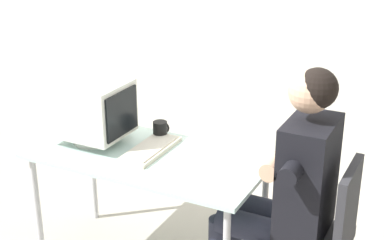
{
  "coord_description": "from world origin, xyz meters",
  "views": [
    {
      "loc": [
        1.5,
        -2.41,
        2.03
      ],
      "look_at": [
        0.27,
        0.0,
        0.96
      ],
      "focal_mm": 53.31,
      "sensor_mm": 36.0,
      "label": 1
    }
  ],
  "objects_px": {
    "desk": "(148,165)",
    "office_chair": "(320,233)",
    "person_seated": "(286,185)",
    "crt_monitor": "(92,109)",
    "desk_mug": "(160,130)",
    "keyboard": "(150,149)"
  },
  "relations": [
    {
      "from": "desk",
      "to": "office_chair",
      "type": "height_order",
      "value": "office_chair"
    },
    {
      "from": "person_seated",
      "to": "crt_monitor",
      "type": "bearing_deg",
      "value": 179.47
    },
    {
      "from": "desk",
      "to": "office_chair",
      "type": "xyz_separation_m",
      "value": [
        0.97,
        -0.0,
        -0.15
      ]
    },
    {
      "from": "office_chair",
      "to": "desk_mug",
      "type": "distance_m",
      "value": 1.08
    },
    {
      "from": "desk",
      "to": "keyboard",
      "type": "distance_m",
      "value": 0.09
    },
    {
      "from": "crt_monitor",
      "to": "desk_mug",
      "type": "distance_m",
      "value": 0.41
    },
    {
      "from": "crt_monitor",
      "to": "person_seated",
      "type": "relative_size",
      "value": 0.31
    },
    {
      "from": "crt_monitor",
      "to": "person_seated",
      "type": "xyz_separation_m",
      "value": [
        1.15,
        -0.01,
        -0.2
      ]
    },
    {
      "from": "office_chair",
      "to": "desk_mug",
      "type": "bearing_deg",
      "value": 167.64
    },
    {
      "from": "desk",
      "to": "person_seated",
      "type": "relative_size",
      "value": 0.99
    },
    {
      "from": "keyboard",
      "to": "desk_mug",
      "type": "distance_m",
      "value": 0.19
    },
    {
      "from": "desk",
      "to": "person_seated",
      "type": "bearing_deg",
      "value": -0.06
    },
    {
      "from": "desk",
      "to": "person_seated",
      "type": "xyz_separation_m",
      "value": [
        0.79,
        -0.0,
        0.07
      ]
    },
    {
      "from": "office_chair",
      "to": "desk_mug",
      "type": "relative_size",
      "value": 8.3
    },
    {
      "from": "keyboard",
      "to": "person_seated",
      "type": "relative_size",
      "value": 0.32
    },
    {
      "from": "keyboard",
      "to": "desk_mug",
      "type": "height_order",
      "value": "desk_mug"
    },
    {
      "from": "office_chair",
      "to": "person_seated",
      "type": "height_order",
      "value": "person_seated"
    },
    {
      "from": "person_seated",
      "to": "desk_mug",
      "type": "bearing_deg",
      "value": 165.01
    },
    {
      "from": "person_seated",
      "to": "desk_mug",
      "type": "xyz_separation_m",
      "value": [
        -0.84,
        0.22,
        0.05
      ]
    },
    {
      "from": "person_seated",
      "to": "keyboard",
      "type": "bearing_deg",
      "value": 177.3
    },
    {
      "from": "keyboard",
      "to": "person_seated",
      "type": "distance_m",
      "value": 0.79
    },
    {
      "from": "person_seated",
      "to": "desk_mug",
      "type": "height_order",
      "value": "person_seated"
    }
  ]
}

